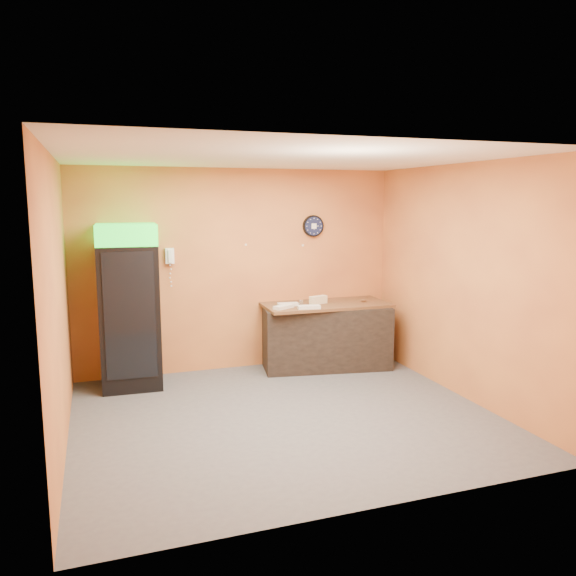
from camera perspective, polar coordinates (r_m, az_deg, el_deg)
name	(u,v)px	position (r m, az deg, el deg)	size (l,w,h in m)	color
floor	(285,416)	(6.36, -0.30, -12.91)	(4.50, 4.50, 0.00)	#47474C
back_wall	(239,270)	(7.88, -4.99, 1.85)	(4.50, 0.02, 2.80)	orange
left_wall	(58,304)	(5.69, -22.33, -1.52)	(0.02, 4.00, 2.80)	orange
right_wall	(463,282)	(7.03, 17.34, 0.62)	(0.02, 4.00, 2.80)	orange
ceiling	(285,157)	(5.92, -0.32, 13.13)	(4.50, 4.00, 0.02)	white
beverage_cooler	(130,309)	(7.33, -15.77, -2.05)	(0.76, 0.77, 2.07)	black
prep_counter	(325,336)	(8.05, 3.83, -4.93)	(1.77, 0.78, 0.88)	black
wall_clock	(313,226)	(8.14, 2.58, 6.31)	(0.31, 0.06, 0.31)	black
wall_phone	(170,256)	(7.63, -11.93, 3.21)	(0.11, 0.10, 0.21)	white
butcher_paper	(326,305)	(7.95, 3.86, -1.70)	(1.77, 0.82, 0.04)	brown
sub_roll_stack	(318,300)	(7.90, 3.09, -1.21)	(0.28, 0.16, 0.11)	beige
wrapped_sandwich_left	(284,307)	(7.55, -0.45, -1.93)	(0.30, 0.12, 0.04)	silver
wrapped_sandwich_mid	(309,307)	(7.54, 2.14, -1.94)	(0.30, 0.12, 0.04)	silver
wrapped_sandwich_right	(288,304)	(7.74, -0.01, -1.67)	(0.28, 0.11, 0.04)	silver
kitchen_tool	(301,302)	(7.87, 1.35, -1.42)	(0.06, 0.06, 0.06)	silver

